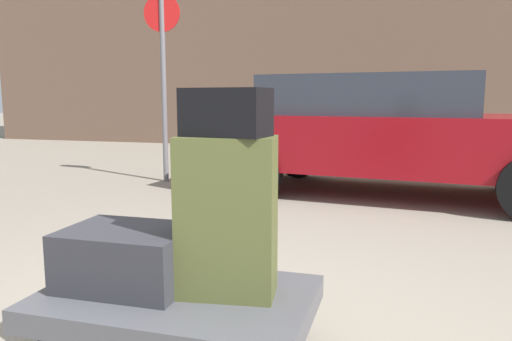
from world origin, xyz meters
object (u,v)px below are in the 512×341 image
(luggage_cart, at_px, (178,308))
(suitcase_olive_stacked_top, at_px, (227,217))
(duffel_bag_black_topmost_pile, at_px, (226,112))
(parked_car, at_px, (386,131))
(no_parking_sign, at_px, (163,68))
(suitcase_charcoal_front_left, at_px, (128,257))

(luggage_cart, relative_size, suitcase_olive_stacked_top, 1.72)
(luggage_cart, bearing_deg, suitcase_olive_stacked_top, 9.71)
(duffel_bag_black_topmost_pile, distance_m, parked_car, 4.28)
(suitcase_olive_stacked_top, height_order, duffel_bag_black_topmost_pile, duffel_bag_black_topmost_pile)
(suitcase_olive_stacked_top, bearing_deg, parked_car, 75.38)
(suitcase_olive_stacked_top, xyz_separation_m, no_parking_sign, (-2.45, 4.34, 0.89))
(suitcase_olive_stacked_top, height_order, parked_car, parked_car)
(luggage_cart, height_order, parked_car, parked_car)
(no_parking_sign, bearing_deg, suitcase_olive_stacked_top, -60.52)
(suitcase_charcoal_front_left, xyz_separation_m, duffel_bag_black_topmost_pile, (0.45, 0.03, 0.63))
(parked_car, bearing_deg, no_parking_sign, 178.07)
(suitcase_olive_stacked_top, relative_size, parked_car, 0.15)
(suitcase_olive_stacked_top, bearing_deg, luggage_cart, -177.94)
(suitcase_charcoal_front_left, height_order, duffel_bag_black_topmost_pile, duffel_bag_black_topmost_pile)
(suitcase_charcoal_front_left, relative_size, no_parking_sign, 0.21)
(suitcase_charcoal_front_left, distance_m, parked_car, 4.38)
(luggage_cart, distance_m, suitcase_charcoal_front_left, 0.31)
(luggage_cart, xyz_separation_m, suitcase_olive_stacked_top, (0.21, 0.04, 0.40))
(suitcase_olive_stacked_top, relative_size, suitcase_charcoal_front_left, 1.23)
(no_parking_sign, bearing_deg, luggage_cart, -62.91)
(luggage_cart, bearing_deg, suitcase_charcoal_front_left, 178.21)
(duffel_bag_black_topmost_pile, xyz_separation_m, no_parking_sign, (-2.45, 4.34, 0.46))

